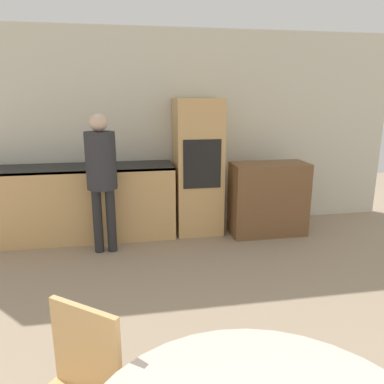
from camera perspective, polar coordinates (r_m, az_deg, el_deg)
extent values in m
cube|color=beige|center=(5.07, -4.58, 9.20)|extent=(6.55, 0.05, 2.60)
cube|color=tan|center=(4.91, -17.68, -1.62)|extent=(2.51, 0.60, 0.92)
cube|color=black|center=(4.81, -18.08, 3.49)|extent=(2.51, 0.60, 0.03)
cube|color=tan|center=(4.87, 0.86, 3.86)|extent=(0.59, 0.58, 1.73)
cube|color=black|center=(4.57, 1.58, 4.26)|extent=(0.47, 0.01, 0.60)
cube|color=brown|center=(4.94, 11.52, -1.02)|extent=(0.97, 0.45, 0.94)
cube|color=tan|center=(1.87, -15.85, -22.12)|extent=(0.32, 0.26, 0.43)
cylinder|color=#262628|center=(4.42, -14.16, -4.27)|extent=(0.11, 0.11, 0.76)
cylinder|color=#262628|center=(4.41, -12.21, -4.19)|extent=(0.11, 0.11, 0.76)
cylinder|color=#2D2D33|center=(4.24, -13.73, 4.67)|extent=(0.33, 0.33, 0.63)
sphere|color=beige|center=(4.20, -14.07, 10.25)|extent=(0.20, 0.20, 0.20)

